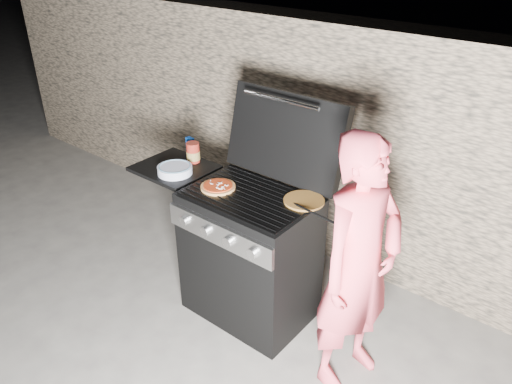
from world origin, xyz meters
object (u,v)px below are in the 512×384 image
Objects in this scene: gas_grill at (222,242)px; person at (359,267)px; pizza_topped at (218,186)px; sauce_jar at (193,152)px.

person is at bearing -2.40° from gas_grill.
sauce_jar is at bearing 154.83° from pizza_topped.
pizza_topped is 0.46m from sauce_jar.
person is (1.41, -0.18, -0.21)m from sauce_jar.
person is at bearing -7.38° from sauce_jar.
gas_grill is at bearing 100.79° from person.
gas_grill is at bearing 124.62° from pizza_topped.
person reaches higher than sauce_jar.
pizza_topped is at bearing -25.17° from sauce_jar.
gas_grill is 0.65m from sauce_jar.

